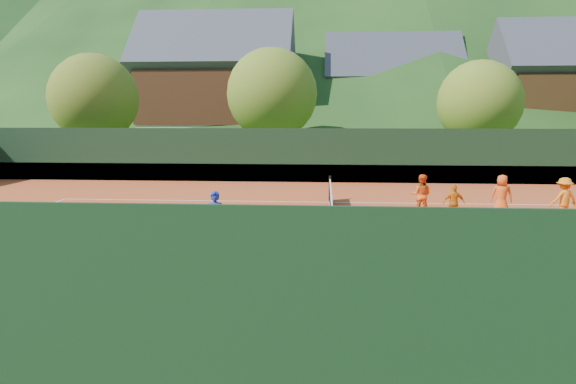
# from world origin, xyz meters

# --- Properties ---
(ground) EXTENTS (400.00, 400.00, 0.00)m
(ground) POSITION_xyz_m (0.00, 0.00, 0.00)
(ground) COLOR #2F551A
(ground) RESTS_ON ground
(clay_court) EXTENTS (40.00, 24.00, 0.02)m
(clay_court) POSITION_xyz_m (0.00, 0.00, 0.01)
(clay_court) COLOR #B2431D
(clay_court) RESTS_ON ground
(coach) EXTENTS (0.63, 0.45, 1.61)m
(coach) POSITION_xyz_m (-3.36, -2.24, 0.83)
(coach) COLOR #182E9F
(coach) RESTS_ON clay_court
(student_a) EXTENTS (0.90, 0.79, 1.55)m
(student_a) POSITION_xyz_m (3.40, 2.89, 0.80)
(student_a) COLOR #FD5C16
(student_a) RESTS_ON clay_court
(student_b) EXTENTS (0.79, 0.36, 1.32)m
(student_b) POSITION_xyz_m (4.36, 1.86, 0.68)
(student_b) COLOR orange
(student_b) RESTS_ON clay_court
(student_c) EXTENTS (0.87, 0.68, 1.56)m
(student_c) POSITION_xyz_m (6.35, 2.91, 0.80)
(student_c) COLOR #F95516
(student_c) RESTS_ON clay_court
(student_d) EXTENTS (1.10, 0.77, 1.54)m
(student_d) POSITION_xyz_m (8.35, 2.36, 0.79)
(student_d) COLOR orange
(student_d) RESTS_ON clay_court
(tennis_ball_0) EXTENTS (0.07, 0.07, 0.07)m
(tennis_ball_0) POSITION_xyz_m (-1.50, -9.39, 0.05)
(tennis_ball_0) COLOR #B7E025
(tennis_ball_0) RESTS_ON clay_court
(tennis_ball_1) EXTENTS (0.07, 0.07, 0.07)m
(tennis_ball_1) POSITION_xyz_m (-8.76, -2.99, 0.05)
(tennis_ball_1) COLOR #B7E025
(tennis_ball_1) RESTS_ON clay_court
(tennis_ball_2) EXTENTS (0.07, 0.07, 0.07)m
(tennis_ball_2) POSITION_xyz_m (-8.19, -4.01, 0.05)
(tennis_ball_2) COLOR #B7E025
(tennis_ball_2) RESTS_ON clay_court
(tennis_ball_3) EXTENTS (0.07, 0.07, 0.07)m
(tennis_ball_3) POSITION_xyz_m (-1.34, -6.64, 0.05)
(tennis_ball_3) COLOR #B7E025
(tennis_ball_3) RESTS_ON clay_court
(tennis_ball_5) EXTENTS (0.07, 0.07, 0.07)m
(tennis_ball_5) POSITION_xyz_m (-9.12, -1.91, 0.05)
(tennis_ball_5) COLOR #B7E025
(tennis_ball_5) RESTS_ON clay_court
(tennis_ball_6) EXTENTS (0.07, 0.07, 0.07)m
(tennis_ball_6) POSITION_xyz_m (-5.93, -4.75, 0.05)
(tennis_ball_6) COLOR #B7E025
(tennis_ball_6) RESTS_ON clay_court
(tennis_ball_7) EXTENTS (0.07, 0.07, 0.07)m
(tennis_ball_7) POSITION_xyz_m (3.44, -1.59, 0.05)
(tennis_ball_7) COLOR #B7E025
(tennis_ball_7) RESTS_ON clay_court
(tennis_ball_8) EXTENTS (0.07, 0.07, 0.07)m
(tennis_ball_8) POSITION_xyz_m (-2.05, -3.68, 0.05)
(tennis_ball_8) COLOR #B7E025
(tennis_ball_8) RESTS_ON clay_court
(tennis_ball_10) EXTENTS (0.07, 0.07, 0.07)m
(tennis_ball_10) POSITION_xyz_m (0.18, -6.87, 0.05)
(tennis_ball_10) COLOR #B7E025
(tennis_ball_10) RESTS_ON clay_court
(tennis_ball_12) EXTENTS (0.07, 0.07, 0.07)m
(tennis_ball_12) POSITION_xyz_m (2.93, -7.17, 0.05)
(tennis_ball_12) COLOR #B7E025
(tennis_ball_12) RESTS_ON clay_court
(tennis_ball_15) EXTENTS (0.07, 0.07, 0.07)m
(tennis_ball_15) POSITION_xyz_m (3.05, -3.64, 0.05)
(tennis_ball_15) COLOR #B7E025
(tennis_ball_15) RESTS_ON clay_court
(tennis_ball_16) EXTENTS (0.07, 0.07, 0.07)m
(tennis_ball_16) POSITION_xyz_m (-5.65, -5.95, 0.05)
(tennis_ball_16) COLOR #B7E025
(tennis_ball_16) RESTS_ON clay_court
(tennis_ball_17) EXTENTS (0.07, 0.07, 0.07)m
(tennis_ball_17) POSITION_xyz_m (4.02, -5.61, 0.05)
(tennis_ball_17) COLOR #B7E025
(tennis_ball_17) RESTS_ON clay_court
(tennis_ball_18) EXTENTS (0.07, 0.07, 0.07)m
(tennis_ball_18) POSITION_xyz_m (2.85, -3.36, 0.05)
(tennis_ball_18) COLOR #B7E025
(tennis_ball_18) RESTS_ON clay_court
(tennis_ball_20) EXTENTS (0.07, 0.07, 0.07)m
(tennis_ball_20) POSITION_xyz_m (3.03, -3.95, 0.05)
(tennis_ball_20) COLOR #B7E025
(tennis_ball_20) RESTS_ON clay_court
(tennis_ball_21) EXTENTS (0.07, 0.07, 0.07)m
(tennis_ball_21) POSITION_xyz_m (-8.38, -3.56, 0.05)
(tennis_ball_21) COLOR #B7E025
(tennis_ball_21) RESTS_ON clay_court
(tennis_ball_22) EXTENTS (0.07, 0.07, 0.07)m
(tennis_ball_22) POSITION_xyz_m (2.80, -3.21, 0.05)
(tennis_ball_22) COLOR #B7E025
(tennis_ball_22) RESTS_ON clay_court
(tennis_ball_23) EXTENTS (0.07, 0.07, 0.07)m
(tennis_ball_23) POSITION_xyz_m (3.40, -4.63, 0.05)
(tennis_ball_23) COLOR #B7E025
(tennis_ball_23) RESTS_ON clay_court
(tennis_ball_24) EXTENTS (0.07, 0.07, 0.07)m
(tennis_ball_24) POSITION_xyz_m (-0.90, -5.38, 0.05)
(tennis_ball_24) COLOR #B7E025
(tennis_ball_24) RESTS_ON clay_court
(tennis_ball_25) EXTENTS (0.07, 0.07, 0.07)m
(tennis_ball_25) POSITION_xyz_m (-1.20, -7.75, 0.05)
(tennis_ball_25) COLOR #B7E025
(tennis_ball_25) RESTS_ON clay_court
(court_lines) EXTENTS (23.83, 11.03, 0.00)m
(court_lines) POSITION_xyz_m (0.00, 0.00, 0.02)
(court_lines) COLOR white
(court_lines) RESTS_ON clay_court
(tennis_net) EXTENTS (0.10, 12.07, 1.10)m
(tennis_net) POSITION_xyz_m (0.00, 0.00, 0.52)
(tennis_net) COLOR black
(tennis_net) RESTS_ON clay_court
(perimeter_fence) EXTENTS (40.40, 24.24, 3.00)m
(perimeter_fence) POSITION_xyz_m (0.00, 0.00, 1.27)
(perimeter_fence) COLOR black
(perimeter_fence) RESTS_ON clay_court
(chalet_left) EXTENTS (13.80, 9.93, 12.92)m
(chalet_left) POSITION_xyz_m (-10.00, 30.00, 5.65)
(chalet_left) COLOR beige
(chalet_left) RESTS_ON ground
(chalet_mid) EXTENTS (12.65, 8.82, 11.45)m
(chalet_mid) POSITION_xyz_m (6.00, 34.00, 4.99)
(chalet_mid) COLOR beige
(chalet_mid) RESTS_ON ground
(chalet_right) EXTENTS (11.50, 8.82, 11.91)m
(chalet_right) POSITION_xyz_m (20.00, 30.00, 5.26)
(chalet_right) COLOR beige
(chalet_right) RESTS_ON ground
(tree_a) EXTENTS (6.00, 6.00, 7.88)m
(tree_a) POSITION_xyz_m (-16.00, 18.00, 4.87)
(tree_a) COLOR #402819
(tree_a) RESTS_ON ground
(tree_b) EXTENTS (6.40, 6.40, 8.40)m
(tree_b) POSITION_xyz_m (-4.00, 20.00, 5.19)
(tree_b) COLOR #3C2418
(tree_b) RESTS_ON ground
(tree_c) EXTENTS (5.60, 5.60, 7.35)m
(tree_c) POSITION_xyz_m (10.00, 19.00, 4.54)
(tree_c) COLOR #402619
(tree_c) RESTS_ON ground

